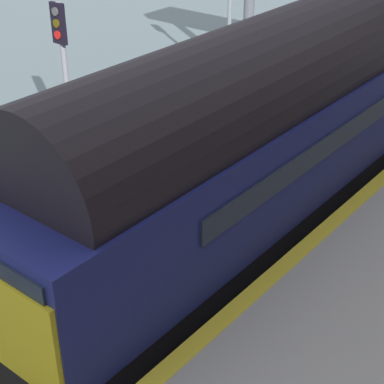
{
  "coord_description": "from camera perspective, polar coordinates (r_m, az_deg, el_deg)",
  "views": [
    {
      "loc": [
        6.1,
        -5.8,
        7.61
      ],
      "look_at": [
        0.2,
        1.54,
        2.22
      ],
      "focal_mm": 59.07,
      "sensor_mm": 36.0,
      "label": 1
    }
  ],
  "objects": [
    {
      "name": "diesel_locomotive",
      "position": [
        14.71,
        11.88,
        8.75
      ],
      "size": [
        2.74,
        18.42,
        4.68
      ],
      "color": "black",
      "rests_on": "ground"
    },
    {
      "name": "ground_plane",
      "position": [
        11.35,
        -5.8,
        -12.51
      ],
      "size": [
        140.0,
        140.0,
        0.0
      ],
      "primitive_type": "plane",
      "color": "slate",
      "rests_on": "ground"
    },
    {
      "name": "signal_post_mid",
      "position": [
        16.28,
        -11.52,
        11.47
      ],
      "size": [
        0.44,
        0.22,
        4.1
      ],
      "color": "gray",
      "rests_on": "ground"
    },
    {
      "name": "track_adjacent_west",
      "position": [
        13.53,
        -16.65,
        -5.58
      ],
      "size": [
        2.5,
        60.0,
        0.15
      ],
      "color": "gray",
      "rests_on": "ground"
    },
    {
      "name": "track_main",
      "position": [
        11.31,
        -5.82,
        -12.3
      ],
      "size": [
        2.5,
        60.0,
        0.15
      ],
      "color": "gray",
      "rests_on": "ground"
    }
  ]
}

